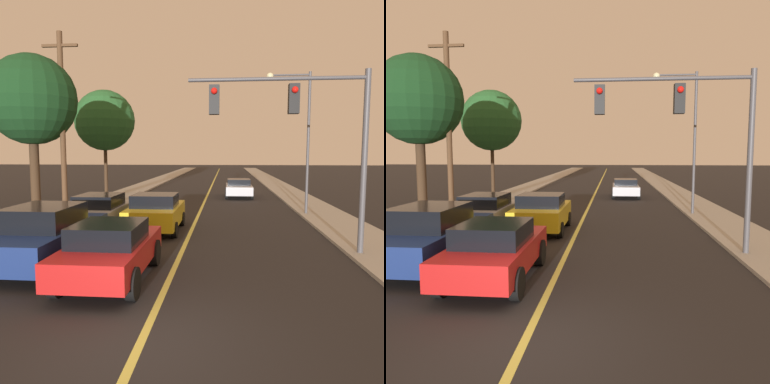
# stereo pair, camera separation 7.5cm
# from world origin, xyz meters

# --- Properties ---
(ground_plane) EXTENTS (200.00, 200.00, 0.00)m
(ground_plane) POSITION_xyz_m (0.00, 0.00, 0.00)
(ground_plane) COLOR black
(road_surface) EXTENTS (10.47, 80.00, 0.01)m
(road_surface) POSITION_xyz_m (0.00, 36.00, 0.01)
(road_surface) COLOR black
(road_surface) RESTS_ON ground
(sidewalk_left) EXTENTS (2.50, 80.00, 0.12)m
(sidewalk_left) POSITION_xyz_m (-6.49, 36.00, 0.06)
(sidewalk_left) COLOR #9E998E
(sidewalk_left) RESTS_ON ground
(sidewalk_right) EXTENTS (2.50, 80.00, 0.12)m
(sidewalk_right) POSITION_xyz_m (6.49, 36.00, 0.06)
(sidewalk_right) COLOR #9E998E
(sidewalk_right) RESTS_ON ground
(car_near_lane_front) EXTENTS (1.96, 4.20, 1.50)m
(car_near_lane_front) POSITION_xyz_m (-1.47, 3.10, 0.79)
(car_near_lane_front) COLOR red
(car_near_lane_front) RESTS_ON ground
(car_near_lane_second) EXTENTS (2.10, 3.92, 1.56)m
(car_near_lane_second) POSITION_xyz_m (-1.47, 9.18, 0.79)
(car_near_lane_second) COLOR gold
(car_near_lane_second) RESTS_ON ground
(car_outer_lane_front) EXTENTS (2.08, 5.02, 1.72)m
(car_outer_lane_front) POSITION_xyz_m (-3.77, 4.38, 0.87)
(car_outer_lane_front) COLOR navy
(car_outer_lane_front) RESTS_ON ground
(car_outer_lane_second) EXTENTS (1.96, 4.52, 1.54)m
(car_outer_lane_second) POSITION_xyz_m (-3.77, 9.07, 0.81)
(car_outer_lane_second) COLOR #A5A8B2
(car_outer_lane_second) RESTS_ON ground
(car_far_oncoming) EXTENTS (1.99, 4.06, 1.34)m
(car_far_oncoming) POSITION_xyz_m (2.36, 21.64, 0.70)
(car_far_oncoming) COLOR #A5A8B2
(car_far_oncoming) RESTS_ON ground
(traffic_signal_mast) EXTENTS (5.51, 0.42, 5.62)m
(traffic_signal_mast) POSITION_xyz_m (3.78, 5.97, 4.19)
(traffic_signal_mast) COLOR #47474C
(traffic_signal_mast) RESTS_ON ground
(streetlamp_right) EXTENTS (2.24, 0.36, 7.19)m
(streetlamp_right) POSITION_xyz_m (5.05, 13.78, 4.76)
(streetlamp_right) COLOR #47474C
(streetlamp_right) RESTS_ON ground
(utility_pole_left) EXTENTS (1.60, 0.24, 8.36)m
(utility_pole_left) POSITION_xyz_m (-5.84, 10.26, 4.46)
(utility_pole_left) COLOR #513823
(utility_pole_left) RESTS_ON ground
(tree_left_near) EXTENTS (3.95, 3.95, 7.43)m
(tree_left_near) POSITION_xyz_m (-7.18, 10.20, 5.54)
(tree_left_near) COLOR #3D2B1C
(tree_left_near) RESTS_ON ground
(tree_left_far) EXTENTS (4.19, 4.19, 7.48)m
(tree_left_far) POSITION_xyz_m (-7.06, 19.85, 5.50)
(tree_left_far) COLOR #3D2B1C
(tree_left_far) RESTS_ON ground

